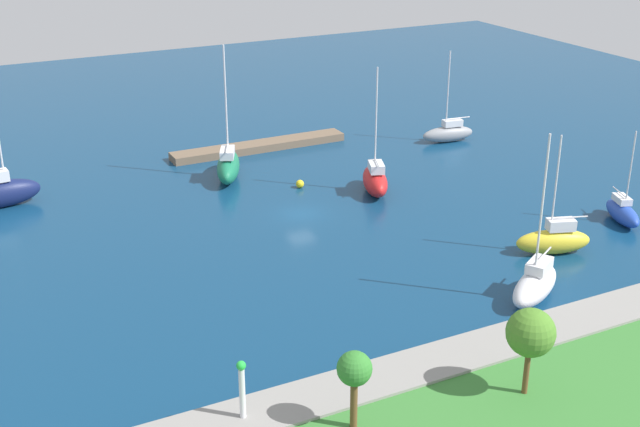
# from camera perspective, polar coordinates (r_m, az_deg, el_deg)

# --- Properties ---
(water) EXTENTS (160.00, 160.00, 0.00)m
(water) POSITION_cam_1_polar(r_m,az_deg,el_deg) (79.18, -1.30, -0.02)
(water) COLOR navy
(water) RESTS_ON ground
(pier_dock) EXTENTS (20.87, 2.63, 0.87)m
(pier_dock) POSITION_cam_1_polar(r_m,az_deg,el_deg) (97.46, -4.14, 4.58)
(pier_dock) COLOR brown
(pier_dock) RESTS_ON ground
(breakwater) EXTENTS (66.85, 3.90, 1.00)m
(breakwater) POSITION_cam_1_polar(r_m,az_deg,el_deg) (57.52, 11.12, -9.20)
(breakwater) COLOR gray
(breakwater) RESTS_ON ground
(shoreline_park) EXTENTS (53.13, 11.43, 0.82)m
(shoreline_park) POSITION_cam_1_polar(r_m,az_deg,el_deg) (53.82, 15.05, -12.16)
(shoreline_park) COLOR #387A33
(shoreline_park) RESTS_ON ground
(harbor_beacon) EXTENTS (0.56, 0.56, 3.73)m
(harbor_beacon) POSITION_cam_1_polar(r_m,az_deg,el_deg) (48.69, -5.33, -11.53)
(harbor_beacon) COLOR silver
(harbor_beacon) RESTS_ON breakwater
(park_tree_midwest) EXTENTS (2.95, 2.95, 5.65)m
(park_tree_midwest) POSITION_cam_1_polar(r_m,az_deg,el_deg) (51.31, 14.11, -7.89)
(park_tree_midwest) COLOR brown
(park_tree_midwest) RESTS_ON shoreline_park
(park_tree_mideast) EXTENTS (2.01, 2.01, 4.88)m
(park_tree_mideast) POSITION_cam_1_polar(r_m,az_deg,el_deg) (47.19, 2.35, -10.63)
(park_tree_mideast) COLOR brown
(park_tree_mideast) RESTS_ON shoreline_park
(sailboat_yellow_along_channel) EXTENTS (6.73, 4.02, 10.45)m
(sailboat_yellow_along_channel) POSITION_cam_1_polar(r_m,az_deg,el_deg) (73.37, 15.59, -1.73)
(sailboat_yellow_along_channel) COLOR yellow
(sailboat_yellow_along_channel) RESTS_ON water
(sailboat_red_mid_basin) EXTENTS (4.50, 6.92, 12.69)m
(sailboat_red_mid_basin) POSITION_cam_1_polar(r_m,az_deg,el_deg) (83.97, 3.76, 2.30)
(sailboat_red_mid_basin) COLOR red
(sailboat_red_mid_basin) RESTS_ON water
(sailboat_navy_far_north) EXTENTS (7.32, 2.97, 11.83)m
(sailboat_navy_far_north) POSITION_cam_1_polar(r_m,az_deg,el_deg) (85.91, -20.76, 1.38)
(sailboat_navy_far_north) COLOR #141E4C
(sailboat_navy_far_north) RESTS_ON water
(sailboat_blue_lone_south) EXTENTS (3.68, 5.93, 8.81)m
(sailboat_blue_lone_south) POSITION_cam_1_polar(r_m,az_deg,el_deg) (81.85, 19.85, 0.10)
(sailboat_blue_lone_south) COLOR #2347B2
(sailboat_blue_lone_south) RESTS_ON water
(sailboat_gray_outer_mooring) EXTENTS (6.64, 2.67, 10.86)m
(sailboat_gray_outer_mooring) POSITION_cam_1_polar(r_m,az_deg,el_deg) (101.13, 8.70, 5.44)
(sailboat_gray_outer_mooring) COLOR gray
(sailboat_gray_outer_mooring) RESTS_ON water
(sailboat_green_lone_north) EXTENTS (5.40, 8.17, 13.99)m
(sailboat_green_lone_north) POSITION_cam_1_polar(r_m,az_deg,el_deg) (88.09, -6.25, 3.27)
(sailboat_green_lone_north) COLOR #19724C
(sailboat_green_lone_north) RESTS_ON water
(sailboat_white_near_pier) EXTENTS (7.17, 5.55, 13.14)m
(sailboat_white_near_pier) POSITION_cam_1_polar(r_m,az_deg,el_deg) (65.44, 14.41, -4.64)
(sailboat_white_near_pier) COLOR white
(sailboat_white_near_pier) RESTS_ON water
(mooring_buoy_yellow) EXTENTS (0.83, 0.83, 0.83)m
(mooring_buoy_yellow) POSITION_cam_1_polar(r_m,az_deg,el_deg) (85.51, -1.37, 2.02)
(mooring_buoy_yellow) COLOR yellow
(mooring_buoy_yellow) RESTS_ON water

